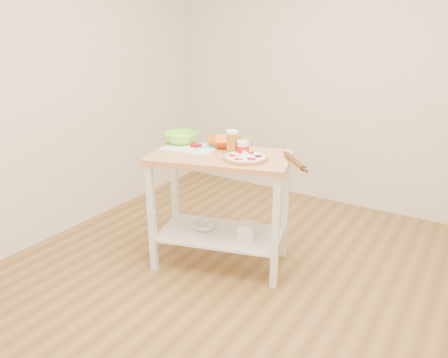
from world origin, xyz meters
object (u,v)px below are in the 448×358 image
shelf_glass_bowl (204,226)px  shelf_bin (247,230)px  cutting_board (191,147)px  orange_bowl (225,142)px  knife (181,143)px  prep_island (220,187)px  green_bowl (182,138)px  rolling_pin (295,161)px  pizza (245,157)px  spatula (204,148)px  yogurt_tub (243,148)px  beer_pint (232,142)px

shelf_glass_bowl → shelf_bin: 0.37m
cutting_board → orange_bowl: (0.19, 0.18, 0.03)m
shelf_glass_bowl → knife: bearing=162.4°
prep_island → green_bowl: size_ratio=4.02×
rolling_pin → green_bowl: bearing=179.0°
knife → orange_bowl: (0.31, 0.15, 0.02)m
cutting_board → knife: (-0.12, 0.04, 0.01)m
pizza → spatula: 0.39m
knife → spatula: bearing=-40.0°
prep_island → pizza: pizza is taller
green_bowl → yogurt_tub: yogurt_tub is taller
cutting_board → knife: bearing=151.9°
spatula → knife: size_ratio=0.57×
knife → yogurt_tub: 0.55m
cutting_board → green_bowl: green_bowl is taller
pizza → spatula: pizza is taller
pizza → knife: size_ratio=1.41×
prep_island → green_bowl: (-0.43, 0.09, 0.30)m
rolling_pin → shelf_glass_bowl: 0.95m
green_bowl → yogurt_tub: 0.57m
beer_pint → pizza: bearing=-27.9°
knife → rolling_pin: rolling_pin is taller
orange_bowl → knife: bearing=-155.2°
pizza → cutting_board: (-0.50, 0.04, -0.01)m
green_bowl → rolling_pin: bearing=-1.0°
cutting_board → beer_pint: beer_pint is taller
rolling_pin → shelf_bin: 0.69m
cutting_board → shelf_glass_bowl: 0.64m
beer_pint → yogurt_tub: size_ratio=0.92×
prep_island → yogurt_tub: 0.35m
pizza → rolling_pin: pizza is taller
cutting_board → knife: size_ratio=1.98×
orange_bowl → rolling_pin: size_ratio=0.79×
yogurt_tub → shelf_bin: yogurt_tub is taller
knife → shelf_glass_bowl: size_ratio=1.20×
beer_pint → shelf_glass_bowl: bearing=-154.2°
cutting_board → green_bowl: size_ratio=1.58×
beer_pint → shelf_bin: size_ratio=1.39×
prep_island → cutting_board: size_ratio=2.55×
prep_island → pizza: 0.35m
shelf_bin → rolling_pin: bearing=7.2°
knife → rolling_pin: size_ratio=0.67×
prep_island → rolling_pin: size_ratio=3.36×
cutting_board → spatula: 0.12m
orange_bowl → shelf_glass_bowl: orange_bowl is taller
prep_island → spatula: (-0.17, 0.04, 0.28)m
shelf_glass_bowl → orange_bowl: bearing=76.8°
orange_bowl → rolling_pin: orange_bowl is taller
shelf_bin → green_bowl: bearing=174.7°
spatula → shelf_bin: size_ratio=1.04×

